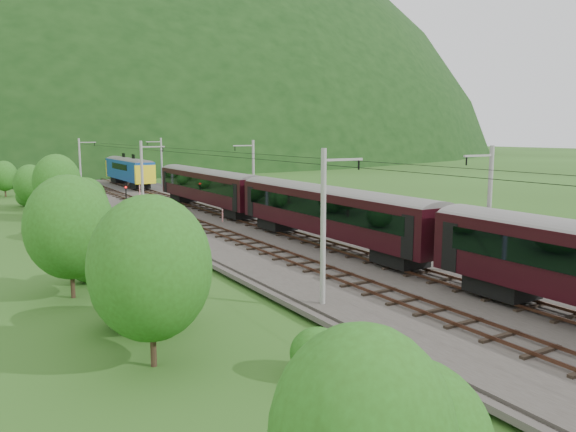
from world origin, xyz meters
TOP-DOWN VIEW (x-y plane):
  - ground at (0.00, 0.00)m, footprint 600.00×600.00m
  - railbed at (0.00, 10.00)m, footprint 14.00×220.00m
  - track_left at (-2.40, 10.00)m, footprint 2.40×220.00m
  - track_right at (2.40, 10.00)m, footprint 2.40×220.00m
  - catenary_left at (-6.12, 32.00)m, footprint 2.54×192.28m
  - catenary_right at (6.12, 32.00)m, footprint 2.54×192.28m
  - overhead_wires at (0.00, 10.00)m, footprint 4.83×198.00m
  - mountain_main at (0.00, 260.00)m, footprint 504.00×360.00m
  - train at (2.40, -0.46)m, footprint 3.13×151.12m
  - hazard_post_near at (0.04, 55.22)m, footprint 0.16×0.16m
  - hazard_post_far at (0.43, 27.50)m, footprint 0.14×0.14m
  - signal at (-4.07, 46.76)m, footprint 0.24×0.24m
  - vegetation_left at (-14.23, 9.99)m, footprint 11.94×150.28m
  - vegetation_right at (12.01, -0.73)m, footprint 4.65×104.75m

SIDE VIEW (x-z plane):
  - ground at x=0.00m, z-range 0.00..0.00m
  - mountain_main at x=0.00m, z-range -122.00..122.00m
  - railbed at x=0.00m, z-range 0.00..0.30m
  - track_left at x=-2.40m, z-range 0.24..0.51m
  - track_right at x=2.40m, z-range 0.24..0.51m
  - hazard_post_far at x=0.43m, z-range 0.30..1.58m
  - hazard_post_near at x=0.04m, z-range 0.30..1.84m
  - vegetation_right at x=12.01m, z-range -0.10..2.64m
  - signal at x=-4.07m, z-range 0.49..2.69m
  - vegetation_left at x=-14.23m, z-range -0.71..6.22m
  - train at x=2.40m, z-range 0.96..6.42m
  - catenary_left at x=-6.12m, z-range 0.50..8.50m
  - catenary_right at x=6.12m, z-range 0.50..8.50m
  - overhead_wires at x=0.00m, z-range 7.08..7.12m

